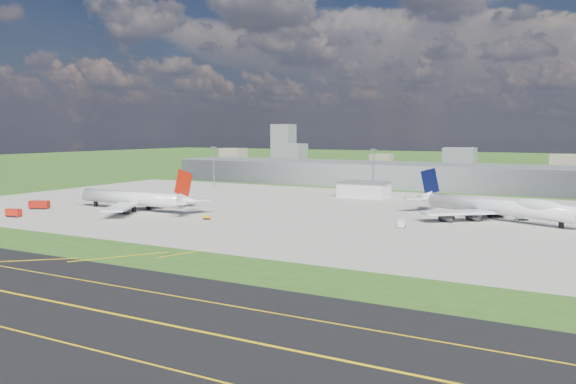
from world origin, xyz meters
The scene contains 23 objects.
ground centered at (0.00, 150.00, 0.00)m, with size 1400.00×1400.00×0.00m, color #2C5119.
apron centered at (10.00, 40.00, 0.04)m, with size 360.00×190.00×0.08m, color gray.
terminal centered at (0.00, 165.00, 7.50)m, with size 300.00×42.00×15.00m, color gray.
ops_building centered at (10.00, 100.00, 4.00)m, with size 26.00×16.00×8.00m, color silver.
mast_west centered at (-100.00, 115.00, 17.71)m, with size 3.50×2.00×25.90m.
mast_center centered at (10.00, 115.00, 17.71)m, with size 3.50×2.00×25.90m.
airliner_red_twin centered at (-62.78, 1.81, 5.26)m, with size 71.93×56.10×19.75m.
airliner_blue_quad centered at (85.82, 48.01, 5.48)m, with size 72.36×55.14×19.73m.
fire_truck centered at (-105.33, -15.45, 1.93)m, with size 9.37×6.71×3.87m.
crash_tender centered at (-94.13, -36.80, 1.66)m, with size 6.81×3.99×3.33m.
tug_yellow centered at (-18.79, -4.64, 0.88)m, with size 3.80×3.29×1.67m.
van_white_near centered at (56.61, 14.04, 1.41)m, with size 3.38×5.93×2.81m.
van_white_far centered at (94.59, 53.20, 1.27)m, with size 5.37×3.98×2.51m.
bldg_far_w centered at (-220.00, 320.00, 9.00)m, with size 24.00×20.00×18.00m, color gray.
bldg_w centered at (-140.00, 300.00, 12.00)m, with size 28.00×22.00×24.00m, color slate.
bldg_cw centered at (-60.00, 340.00, 7.00)m, with size 20.00×18.00×14.00m, color gray.
bldg_c centered at (20.00, 310.00, 11.00)m, with size 26.00×20.00×22.00m, color slate.
bldg_ce centered at (100.00, 350.00, 8.00)m, with size 22.00×24.00×16.00m, color gray.
bldg_tall_w centered at (-180.00, 360.00, 22.00)m, with size 22.00×20.00×44.00m, color slate.
tree_far_w centered at (-200.00, 270.00, 5.18)m, with size 7.20×7.20×8.80m.
tree_w centered at (-110.00, 265.00, 4.86)m, with size 6.75×6.75×8.25m.
tree_c centered at (-20.00, 280.00, 5.84)m, with size 8.10×8.10×9.90m.
tree_e centered at (70.00, 275.00, 5.51)m, with size 7.65×7.65×9.35m.
Camera 1 is at (115.46, -187.97, 35.36)m, focal length 35.00 mm.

